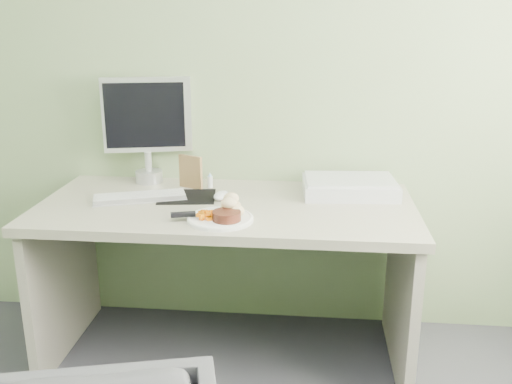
# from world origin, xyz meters

# --- Properties ---
(wall_back) EXTENTS (3.50, 0.00, 3.50)m
(wall_back) POSITION_xyz_m (0.00, 2.00, 1.35)
(wall_back) COLOR gray
(wall_back) RESTS_ON floor
(desk) EXTENTS (1.60, 0.75, 0.73)m
(desk) POSITION_xyz_m (0.00, 1.62, 0.55)
(desk) COLOR #ABA58F
(desk) RESTS_ON floor
(plate) EXTENTS (0.26, 0.26, 0.01)m
(plate) POSITION_xyz_m (0.01, 1.41, 0.74)
(plate) COLOR white
(plate) RESTS_ON desk
(steak) EXTENTS (0.12, 0.12, 0.04)m
(steak) POSITION_xyz_m (0.04, 1.38, 0.76)
(steak) COLOR black
(steak) RESTS_ON plate
(potato_pile) EXTENTS (0.13, 0.10, 0.07)m
(potato_pile) POSITION_xyz_m (0.04, 1.48, 0.78)
(potato_pile) COLOR tan
(potato_pile) RESTS_ON plate
(carrot_heap) EXTENTS (0.08, 0.07, 0.04)m
(carrot_heap) POSITION_xyz_m (-0.04, 1.39, 0.76)
(carrot_heap) COLOR orange
(carrot_heap) RESTS_ON plate
(steak_knife) EXTENTS (0.25, 0.09, 0.02)m
(steak_knife) POSITION_xyz_m (-0.10, 1.41, 0.76)
(steak_knife) COLOR silver
(steak_knife) RESTS_ON plate
(mousepad) EXTENTS (0.27, 0.25, 0.00)m
(mousepad) POSITION_xyz_m (-0.19, 1.70, 0.73)
(mousepad) COLOR black
(mousepad) RESTS_ON desk
(keyboard) EXTENTS (0.40, 0.24, 0.02)m
(keyboard) POSITION_xyz_m (-0.38, 1.64, 0.74)
(keyboard) COLOR white
(keyboard) RESTS_ON desk
(computer_mouse) EXTENTS (0.08, 0.11, 0.04)m
(computer_mouse) POSITION_xyz_m (-0.03, 1.68, 0.75)
(computer_mouse) COLOR white
(computer_mouse) RESTS_ON desk
(photo_frame) EXTENTS (0.12, 0.06, 0.15)m
(photo_frame) POSITION_xyz_m (-0.20, 1.84, 0.81)
(photo_frame) COLOR olive
(photo_frame) RESTS_ON desk
(eyedrop_bottle) EXTENTS (0.02, 0.02, 0.07)m
(eyedrop_bottle) POSITION_xyz_m (-0.11, 1.86, 0.76)
(eyedrop_bottle) COLOR white
(eyedrop_bottle) RESTS_ON desk
(scanner) EXTENTS (0.43, 0.30, 0.06)m
(scanner) POSITION_xyz_m (0.53, 1.81, 0.76)
(scanner) COLOR silver
(scanner) RESTS_ON desk
(monitor) EXTENTS (0.41, 0.15, 0.50)m
(monitor) POSITION_xyz_m (-0.42, 1.94, 1.01)
(monitor) COLOR silver
(monitor) RESTS_ON desk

